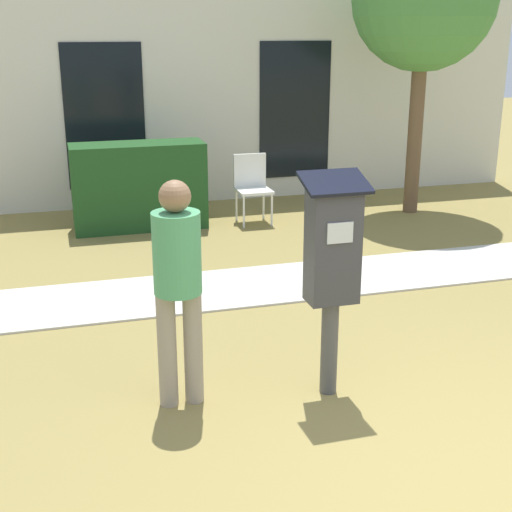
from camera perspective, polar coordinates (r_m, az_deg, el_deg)
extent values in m
plane|color=olive|center=(4.47, 16.99, -17.12)|extent=(40.00, 40.00, 0.00)
cube|color=beige|center=(7.28, 2.17, -2.14)|extent=(12.00, 1.10, 0.02)
cube|color=silver|center=(10.61, -4.43, 12.98)|extent=(10.00, 0.24, 3.20)
cube|color=black|center=(10.32, -12.00, 10.84)|extent=(1.10, 0.02, 2.00)
cube|color=black|center=(10.89, 3.13, 11.55)|extent=(1.10, 0.02, 2.00)
cylinder|color=#4C4C4C|center=(5.09, 5.88, -7.25)|extent=(0.12, 0.12, 0.70)
cube|color=#38383D|center=(4.82, 6.16, 0.85)|extent=(0.34, 0.22, 0.80)
cube|color=silver|center=(4.68, 6.74, 1.85)|extent=(0.18, 0.01, 0.14)
cube|color=black|center=(4.71, 6.34, 5.87)|extent=(0.44, 0.31, 0.12)
cylinder|color=gray|center=(4.91, -7.12, -7.49)|extent=(0.13, 0.13, 0.82)
cylinder|color=gray|center=(4.94, -5.04, -7.27)|extent=(0.13, 0.13, 0.82)
cylinder|color=#4C9E66|center=(4.68, -6.35, 0.23)|extent=(0.32, 0.32, 0.55)
sphere|color=#8C6647|center=(4.58, -6.52, 4.77)|extent=(0.21, 0.21, 0.21)
cylinder|color=white|center=(9.17, -7.55, 3.28)|extent=(0.03, 0.03, 0.42)
cylinder|color=white|center=(9.23, -5.22, 3.46)|extent=(0.03, 0.03, 0.42)
cylinder|color=white|center=(9.53, -7.91, 3.83)|extent=(0.03, 0.03, 0.42)
cylinder|color=white|center=(9.59, -5.66, 4.00)|extent=(0.03, 0.03, 0.42)
cube|color=white|center=(9.33, -6.63, 5.01)|extent=(0.44, 0.44, 0.04)
cube|color=white|center=(9.47, -6.90, 6.67)|extent=(0.44, 0.04, 0.44)
cylinder|color=white|center=(9.23, -0.98, 3.53)|extent=(0.03, 0.03, 0.42)
cylinder|color=white|center=(9.33, 1.28, 3.69)|extent=(0.03, 0.03, 0.42)
cylinder|color=white|center=(9.59, -1.58, 4.07)|extent=(0.03, 0.03, 0.42)
cylinder|color=white|center=(9.69, 0.60, 4.22)|extent=(0.03, 0.03, 0.42)
cube|color=white|center=(9.40, -0.17, 5.24)|extent=(0.44, 0.44, 0.04)
cube|color=white|center=(9.55, -0.51, 6.89)|extent=(0.44, 0.04, 0.44)
cube|color=#1E471E|center=(9.29, -9.34, 5.54)|extent=(1.68, 0.60, 1.10)
cylinder|color=brown|center=(10.15, 12.60, 9.54)|extent=(0.20, 0.20, 2.20)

